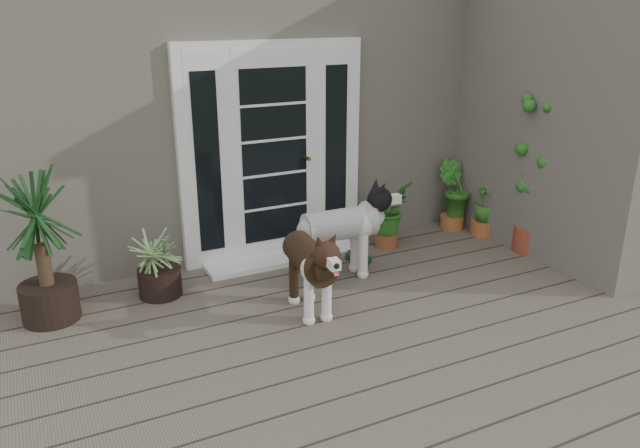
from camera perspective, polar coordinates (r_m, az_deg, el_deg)
name	(u,v)px	position (r m, az deg, el deg)	size (l,w,h in m)	color
deck	(410,354)	(4.84, 8.34, -11.86)	(6.20, 4.60, 0.12)	#6B5B4C
house_main	(226,91)	(8.05, -8.73, 12.12)	(7.40, 4.00, 3.10)	#665E54
house_wing	(592,110)	(7.01, 23.89, 9.61)	(1.60, 2.40, 3.10)	#665E54
door_unit	(273,153)	(6.14, -4.38, 6.62)	(1.90, 0.14, 2.15)	white
door_step	(283,257)	(6.28, -3.45, -3.12)	(1.60, 0.40, 0.05)	white
brindle_dog	(310,273)	(5.11, -0.97, -4.55)	(0.37, 0.86, 0.72)	#332012
white_dog	(340,239)	(5.74, 1.84, -1.41)	(0.40, 0.94, 0.78)	white
spider_plant	(158,260)	(5.60, -14.81, -3.26)	(0.63, 0.63, 0.67)	#7E9259
yucca	(41,249)	(5.37, -24.44, -2.10)	(0.87, 0.87, 1.25)	#133311
herb_a	(387,218)	(6.56, 6.22, 0.51)	(0.50, 0.50, 0.63)	#235418
herb_b	(453,204)	(7.23, 12.23, 1.80)	(0.39, 0.39, 0.58)	#2D621C
herb_c	(485,214)	(7.14, 15.04, 0.91)	(0.31, 0.31, 0.48)	#1C5A19
sapling	(540,163)	(6.60, 19.71, 5.37)	(0.56, 0.56, 1.91)	#245418
clog_left	(359,257)	(6.24, 3.60, -3.11)	(0.14, 0.29, 0.09)	#16371A
clog_right	(325,261)	(6.13, 0.47, -3.42)	(0.15, 0.33, 0.10)	black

